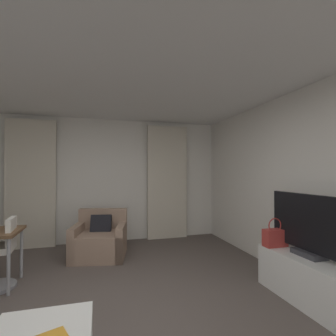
% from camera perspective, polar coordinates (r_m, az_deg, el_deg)
% --- Properties ---
extents(ground_plane, '(12.00, 12.00, 0.00)m').
position_cam_1_polar(ground_plane, '(2.90, -12.92, -31.32)').
color(ground_plane, '#564C47').
extents(wall_window, '(5.12, 0.06, 2.60)m').
position_cam_1_polar(wall_window, '(5.53, -14.40, -2.67)').
color(wall_window, silver).
rests_on(wall_window, ground).
extents(wall_right, '(0.06, 6.12, 2.60)m').
position_cam_1_polar(wall_right, '(3.65, 31.06, -3.46)').
color(wall_right, silver).
rests_on(wall_right, ground).
extents(ceiling, '(5.12, 6.12, 0.06)m').
position_cam_1_polar(ceiling, '(2.76, -12.70, 23.95)').
color(ceiling, white).
rests_on(ceiling, wall_left).
extents(curtain_left_panel, '(0.90, 0.06, 2.50)m').
position_cam_1_polar(curtain_left_panel, '(5.55, -28.73, -3.10)').
color(curtain_left_panel, beige).
rests_on(curtain_left_panel, ground).
extents(curtain_right_panel, '(0.90, 0.06, 2.50)m').
position_cam_1_polar(curtain_right_panel, '(5.61, -0.16, -3.19)').
color(curtain_right_panel, beige).
rests_on(curtain_right_panel, ground).
extents(armchair, '(1.01, 0.97, 0.79)m').
position_cam_1_polar(armchair, '(4.69, -15.20, -15.66)').
color(armchair, '#997A66').
rests_on(armchair, ground).
extents(tv_console, '(0.52, 1.18, 0.51)m').
position_cam_1_polar(tv_console, '(3.51, 29.52, -21.09)').
color(tv_console, white).
rests_on(tv_console, ground).
extents(tv_flatscreen, '(0.20, 1.11, 0.71)m').
position_cam_1_polar(tv_flatscreen, '(3.36, 29.30, -11.53)').
color(tv_flatscreen, '#333338').
rests_on(tv_flatscreen, tv_console).
extents(handbag_primary, '(0.30, 0.14, 0.37)m').
position_cam_1_polar(handbag_primary, '(3.64, 23.15, -14.24)').
color(handbag_primary, '#B73833').
rests_on(handbag_primary, tv_console).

